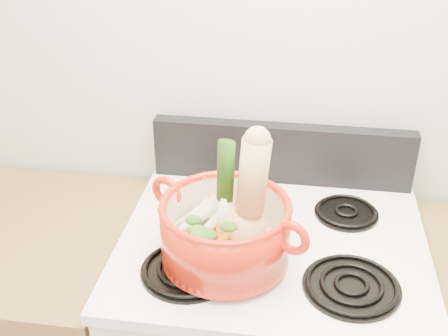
# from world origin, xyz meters

# --- Properties ---
(wall_back) EXTENTS (3.50, 0.02, 2.60)m
(wall_back) POSITION_xyz_m (0.00, 1.75, 1.30)
(wall_back) COLOR beige
(wall_back) RESTS_ON floor
(cooktop) EXTENTS (0.78, 0.67, 0.03)m
(cooktop) POSITION_xyz_m (0.00, 1.40, 0.93)
(cooktop) COLOR white
(cooktop) RESTS_ON stove_body
(control_backsplash) EXTENTS (0.76, 0.05, 0.18)m
(control_backsplash) POSITION_xyz_m (0.00, 1.70, 1.04)
(control_backsplash) COLOR black
(control_backsplash) RESTS_ON cooktop
(burner_front_left) EXTENTS (0.22, 0.22, 0.02)m
(burner_front_left) POSITION_xyz_m (-0.19, 1.24, 0.96)
(burner_front_left) COLOR black
(burner_front_left) RESTS_ON cooktop
(burner_front_right) EXTENTS (0.22, 0.22, 0.02)m
(burner_front_right) POSITION_xyz_m (0.19, 1.24, 0.96)
(burner_front_right) COLOR black
(burner_front_right) RESTS_ON cooktop
(burner_back_left) EXTENTS (0.17, 0.17, 0.02)m
(burner_back_left) POSITION_xyz_m (-0.19, 1.54, 0.96)
(burner_back_left) COLOR black
(burner_back_left) RESTS_ON cooktop
(burner_back_right) EXTENTS (0.17, 0.17, 0.02)m
(burner_back_right) POSITION_xyz_m (0.19, 1.54, 0.96)
(burner_back_right) COLOR black
(burner_back_right) RESTS_ON cooktop
(dutch_oven) EXTENTS (0.40, 0.40, 0.15)m
(dutch_oven) POSITION_xyz_m (-0.11, 1.29, 1.04)
(dutch_oven) COLOR #B6200F
(dutch_oven) RESTS_ON burner_front_left
(pot_handle_left) EXTENTS (0.08, 0.05, 0.08)m
(pot_handle_left) POSITION_xyz_m (-0.26, 1.36, 1.09)
(pot_handle_left) COLOR #B6200F
(pot_handle_left) RESTS_ON dutch_oven
(pot_handle_right) EXTENTS (0.08, 0.05, 0.08)m
(pot_handle_right) POSITION_xyz_m (0.05, 1.22, 1.09)
(pot_handle_right) COLOR #B6200F
(pot_handle_right) RESTS_ON dutch_oven
(squash) EXTENTS (0.15, 0.14, 0.29)m
(squash) POSITION_xyz_m (-0.07, 1.31, 1.14)
(squash) COLOR tan
(squash) RESTS_ON dutch_oven
(leek) EXTENTS (0.06, 0.07, 0.27)m
(leek) POSITION_xyz_m (-0.11, 1.32, 1.13)
(leek) COLOR white
(leek) RESTS_ON dutch_oven
(ginger) EXTENTS (0.09, 0.08, 0.04)m
(ginger) POSITION_xyz_m (-0.11, 1.38, 1.02)
(ginger) COLOR tan
(ginger) RESTS_ON dutch_oven
(parsnip_0) EXTENTS (0.12, 0.22, 0.06)m
(parsnip_0) POSITION_xyz_m (-0.15, 1.33, 1.02)
(parsnip_0) COLOR beige
(parsnip_0) RESTS_ON dutch_oven
(parsnip_1) EXTENTS (0.12, 0.18, 0.05)m
(parsnip_1) POSITION_xyz_m (-0.16, 1.29, 1.03)
(parsnip_1) COLOR beige
(parsnip_1) RESTS_ON dutch_oven
(parsnip_2) EXTENTS (0.12, 0.18, 0.06)m
(parsnip_2) POSITION_xyz_m (-0.14, 1.34, 1.03)
(parsnip_2) COLOR beige
(parsnip_2) RESTS_ON dutch_oven
(parsnip_3) EXTENTS (0.14, 0.16, 0.05)m
(parsnip_3) POSITION_xyz_m (-0.20, 1.31, 1.04)
(parsnip_3) COLOR beige
(parsnip_3) RESTS_ON dutch_oven
(parsnip_4) EXTENTS (0.16, 0.18, 0.06)m
(parsnip_4) POSITION_xyz_m (-0.19, 1.36, 1.04)
(parsnip_4) COLOR beige
(parsnip_4) RESTS_ON dutch_oven
(carrot_0) EXTENTS (0.07, 0.18, 0.05)m
(carrot_0) POSITION_xyz_m (-0.11, 1.26, 1.02)
(carrot_0) COLOR orange
(carrot_0) RESTS_ON dutch_oven
(carrot_1) EXTENTS (0.04, 0.16, 0.05)m
(carrot_1) POSITION_xyz_m (-0.15, 1.26, 1.02)
(carrot_1) COLOR #D1520A
(carrot_1) RESTS_ON dutch_oven
(carrot_2) EXTENTS (0.09, 0.16, 0.04)m
(carrot_2) POSITION_xyz_m (-0.12, 1.28, 1.03)
(carrot_2) COLOR #DE4A0B
(carrot_2) RESTS_ON dutch_oven
(carrot_3) EXTENTS (0.12, 0.09, 0.04)m
(carrot_3) POSITION_xyz_m (-0.11, 1.25, 1.03)
(carrot_3) COLOR #DF440B
(carrot_3) RESTS_ON dutch_oven
(carrot_4) EXTENTS (0.10, 0.17, 0.05)m
(carrot_4) POSITION_xyz_m (-0.11, 1.23, 1.04)
(carrot_4) COLOR #C55109
(carrot_4) RESTS_ON dutch_oven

